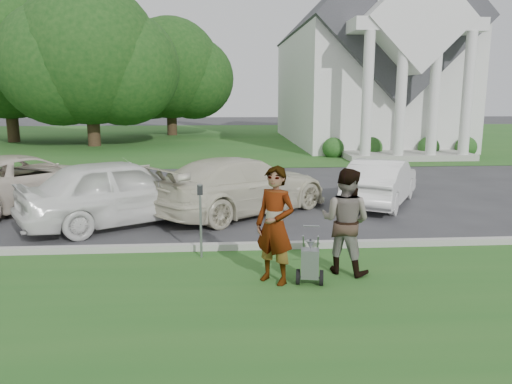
{
  "coord_description": "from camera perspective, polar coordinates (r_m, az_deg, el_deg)",
  "views": [
    {
      "loc": [
        -0.21,
        -9.35,
        3.18
      ],
      "look_at": [
        0.44,
        0.0,
        1.33
      ],
      "focal_mm": 35.0,
      "sensor_mm": 36.0,
      "label": 1
    }
  ],
  "objects": [
    {
      "name": "ground",
      "position": [
        9.87,
        -2.59,
        -7.63
      ],
      "size": [
        120.0,
        120.0,
        0.0
      ],
      "primitive_type": "plane",
      "color": "#333335",
      "rests_on": "ground"
    },
    {
      "name": "grass_strip",
      "position": [
        7.1,
        -1.95,
        -15.41
      ],
      "size": [
        80.0,
        7.0,
        0.01
      ],
      "primitive_type": "cube",
      "color": "#245A1F",
      "rests_on": "ground"
    },
    {
      "name": "church_lawn",
      "position": [
        36.48,
        -3.68,
        6.16
      ],
      "size": [
        80.0,
        30.0,
        0.01
      ],
      "primitive_type": "cube",
      "color": "#245A1F",
      "rests_on": "ground"
    },
    {
      "name": "curb",
      "position": [
        10.37,
        -2.67,
        -6.26
      ],
      "size": [
        80.0,
        0.18,
        0.15
      ],
      "primitive_type": "cube",
      "color": "#9E9E93",
      "rests_on": "ground"
    },
    {
      "name": "church",
      "position": [
        33.85,
        12.25,
        15.61
      ],
      "size": [
        9.19,
        19.0,
        24.1
      ],
      "color": "white",
      "rests_on": "ground"
    },
    {
      "name": "tree_left",
      "position": [
        32.35,
        -18.53,
        14.04
      ],
      "size": [
        10.63,
        8.4,
        9.71
      ],
      "color": "#332316",
      "rests_on": "ground"
    },
    {
      "name": "tree_far",
      "position": [
        37.09,
        -26.69,
        13.91
      ],
      "size": [
        11.64,
        9.2,
        10.73
      ],
      "color": "#332316",
      "rests_on": "ground"
    },
    {
      "name": "tree_back",
      "position": [
        39.55,
        -9.78,
        13.26
      ],
      "size": [
        9.61,
        7.6,
        8.89
      ],
      "color": "#332316",
      "rests_on": "ground"
    },
    {
      "name": "striping_cart",
      "position": [
        8.52,
        6.19,
        -8.21
      ],
      "size": [
        0.54,
        0.96,
        0.84
      ],
      "rotation": [
        0.0,
        0.0,
        -0.19
      ],
      "color": "black",
      "rests_on": "ground"
    },
    {
      "name": "person_left",
      "position": [
        8.38,
        2.19,
        -3.92
      ],
      "size": [
        0.87,
        0.83,
        2.0
      ],
      "primitive_type": "imported",
      "rotation": [
        0.0,
        0.0,
        -0.69
      ],
      "color": "#999999",
      "rests_on": "ground"
    },
    {
      "name": "person_right",
      "position": [
        9.0,
        10.18,
        -3.37
      ],
      "size": [
        1.17,
        1.11,
        1.9
      ],
      "primitive_type": "imported",
      "rotation": [
        0.0,
        0.0,
        2.54
      ],
      "color": "#999999",
      "rests_on": "ground"
    },
    {
      "name": "parking_meter_near",
      "position": [
        9.72,
        -6.36,
        -2.28
      ],
      "size": [
        0.11,
        0.1,
        1.48
      ],
      "color": "gray",
      "rests_on": "ground"
    },
    {
      "name": "car_a",
      "position": [
        15.66,
        -25.06,
        1.18
      ],
      "size": [
        5.05,
        5.87,
        1.5
      ],
      "primitive_type": "imported",
      "rotation": [
        0.0,
        0.0,
        2.56
      ],
      "color": "beige",
      "rests_on": "ground"
    },
    {
      "name": "car_b",
      "position": [
        12.7,
        -15.09,
        0.11
      ],
      "size": [
        5.18,
        4.16,
        1.66
      ],
      "primitive_type": "imported",
      "rotation": [
        0.0,
        0.0,
        2.11
      ],
      "color": "white",
      "rests_on": "ground"
    },
    {
      "name": "car_c",
      "position": [
        13.4,
        -1.62,
        0.77
      ],
      "size": [
        5.44,
        4.91,
        1.52
      ],
      "primitive_type": "imported",
      "rotation": [
        0.0,
        0.0,
        2.24
      ],
      "color": "beige",
      "rests_on": "ground"
    },
    {
      "name": "car_d",
      "position": [
        14.94,
        14.09,
        1.16
      ],
      "size": [
        3.24,
        4.23,
        1.34
      ],
      "primitive_type": "imported",
      "rotation": [
        0.0,
        0.0,
        2.62
      ],
      "color": "white",
      "rests_on": "ground"
    }
  ]
}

